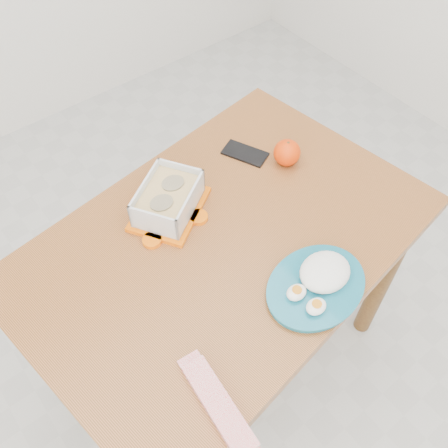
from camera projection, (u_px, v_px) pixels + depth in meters
ground at (230, 376)px, 1.82m from camera, size 3.50×3.50×0.00m
dining_table at (224, 264)px, 1.37m from camera, size 1.15×0.85×0.75m
food_container at (168, 200)px, 1.30m from camera, size 0.26×0.25×0.09m
orange_fruit at (287, 153)px, 1.41m from camera, size 0.08×0.08×0.08m
rice_plate at (319, 281)px, 1.17m from camera, size 0.28×0.28×0.07m
candy_bar at (219, 406)px, 1.00m from camera, size 0.07×0.22×0.02m
smartphone at (245, 153)px, 1.46m from camera, size 0.11×0.14×0.01m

